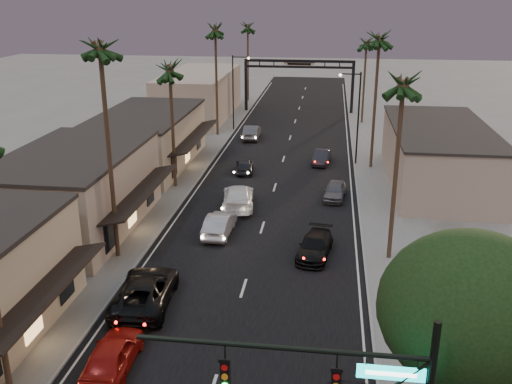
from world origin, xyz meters
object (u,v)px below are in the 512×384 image
(palm_ld, at_px, (215,27))
(palm_rc, at_px, (367,40))
(palm_far, at_px, (248,24))
(curbside_black, at_px, (315,246))
(palm_lb, at_px, (99,42))
(palm_ra, at_px, (404,78))
(streetlight_right, at_px, (356,111))
(oncoming_silver, at_px, (220,224))
(palm_rb, at_px, (380,35))
(arch, at_px, (299,73))
(streetlight_left, at_px, (235,87))
(oncoming_pickup, at_px, (145,290))
(corner_tree, at_px, (473,317))
(oncoming_red, at_px, (113,354))
(palm_lc, at_px, (169,65))

(palm_ld, xyz_separation_m, palm_rc, (17.20, 9.00, -1.95))
(palm_far, height_order, curbside_black, palm_far)
(palm_lb, distance_m, palm_ra, 17.42)
(streetlight_right, xyz_separation_m, oncoming_silver, (-9.75, -18.54, -4.57))
(streetlight_right, height_order, curbside_black, streetlight_right)
(palm_rb, xyz_separation_m, oncoming_silver, (-11.43, -17.54, -11.65))
(arch, relative_size, streetlight_left, 1.69)
(oncoming_pickup, bearing_deg, corner_tree, 143.59)
(palm_lb, bearing_deg, arch, 79.84)
(streetlight_right, bearing_deg, arch, 105.47)
(oncoming_red, bearing_deg, streetlight_right, -110.86)
(palm_ra, xyz_separation_m, curbside_black, (-4.69, -0.17, -10.76))
(arch, bearing_deg, palm_far, 136.05)
(palm_lc, height_order, palm_rc, same)
(streetlight_left, height_order, palm_far, palm_far)
(streetlight_left, height_order, palm_ra, palm_ra)
(curbside_black, bearing_deg, palm_far, 110.60)
(palm_ra, xyz_separation_m, palm_far, (-16.90, 54.00, 0.00))
(palm_lc, xyz_separation_m, palm_ld, (0.00, 19.00, 1.95))
(arch, distance_m, palm_lc, 35.41)
(palm_rc, bearing_deg, palm_ld, -152.38)
(palm_rc, relative_size, palm_far, 0.92)
(palm_rc, bearing_deg, streetlight_left, -158.86)
(streetlight_right, distance_m, oncoming_red, 36.31)
(corner_tree, bearing_deg, curbside_black, 108.77)
(palm_rc, xyz_separation_m, oncoming_silver, (-11.43, -37.54, -9.71))
(palm_rc, relative_size, oncoming_silver, 2.64)
(streetlight_right, relative_size, palm_ra, 0.68)
(palm_lc, bearing_deg, curbside_black, -44.22)
(streetlight_right, bearing_deg, palm_lb, -124.01)
(arch, height_order, palm_lc, palm_lc)
(arch, xyz_separation_m, palm_far, (-8.30, 8.00, 5.91))
(palm_lb, bearing_deg, palm_lc, 90.00)
(corner_tree, height_order, palm_lc, palm_lc)
(streetlight_left, bearing_deg, palm_rb, -42.05)
(palm_lb, bearing_deg, corner_tree, -38.83)
(palm_ld, height_order, oncoming_silver, palm_ld)
(curbside_black, bearing_deg, oncoming_red, -115.71)
(palm_lc, relative_size, oncoming_pickup, 1.99)
(palm_ra, height_order, oncoming_silver, palm_ra)
(corner_tree, height_order, palm_far, palm_far)
(streetlight_left, height_order, palm_rb, palm_rb)
(palm_ra, bearing_deg, streetlight_right, 94.57)
(palm_far, distance_m, curbside_black, 56.57)
(palm_lb, bearing_deg, palm_rc, 67.73)
(curbside_black, bearing_deg, streetlight_left, 115.48)
(streetlight_right, xyz_separation_m, palm_rb, (1.68, -1.00, 7.09))
(palm_lb, xyz_separation_m, palm_rc, (17.20, 42.00, -2.92))
(corner_tree, relative_size, palm_far, 0.67)
(streetlight_right, height_order, palm_rb, palm_rb)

